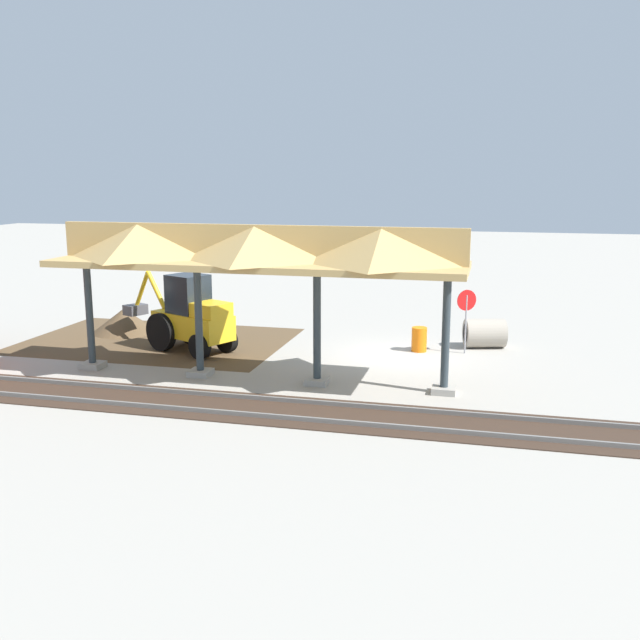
# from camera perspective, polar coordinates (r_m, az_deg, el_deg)

# --- Properties ---
(ground_plane) EXTENTS (120.00, 120.00, 0.00)m
(ground_plane) POSITION_cam_1_polar(r_m,az_deg,el_deg) (25.66, 6.27, -2.95)
(ground_plane) COLOR #9E998E
(dirt_work_zone) EXTENTS (10.09, 7.00, 0.01)m
(dirt_work_zone) POSITION_cam_1_polar(r_m,az_deg,el_deg) (28.66, -12.89, -1.63)
(dirt_work_zone) COLOR brown
(dirt_work_zone) RESTS_ON ground
(platform_canopy) EXTENTS (12.89, 3.20, 4.90)m
(platform_canopy) POSITION_cam_1_polar(r_m,az_deg,el_deg) (21.97, -5.20, 5.69)
(platform_canopy) COLOR #9E998E
(platform_canopy) RESTS_ON ground
(rail_tracks) EXTENTS (60.00, 2.58, 0.15)m
(rail_tracks) POSITION_cam_1_polar(r_m,az_deg,el_deg) (19.27, 3.54, -7.73)
(rail_tracks) COLOR slate
(rail_tracks) RESTS_ON ground
(stop_sign) EXTENTS (0.66, 0.43, 2.34)m
(stop_sign) POSITION_cam_1_polar(r_m,az_deg,el_deg) (26.18, 11.63, 0.97)
(stop_sign) COLOR gray
(stop_sign) RESTS_ON ground
(backhoe) EXTENTS (5.28, 3.35, 2.82)m
(backhoe) POSITION_cam_1_polar(r_m,az_deg,el_deg) (26.63, -10.37, 0.25)
(backhoe) COLOR yellow
(backhoe) RESTS_ON ground
(dirt_mound) EXTENTS (5.26, 5.26, 1.97)m
(dirt_mound) POSITION_cam_1_polar(r_m,az_deg,el_deg) (30.59, -15.35, -0.94)
(dirt_mound) COLOR brown
(dirt_mound) RESTS_ON ground
(concrete_pipe) EXTENTS (1.70, 1.44, 1.09)m
(concrete_pipe) POSITION_cam_1_polar(r_m,az_deg,el_deg) (27.49, 13.03, -1.03)
(concrete_pipe) COLOR #9E9384
(concrete_pipe) RESTS_ON ground
(traffic_barrel) EXTENTS (0.56, 0.56, 0.90)m
(traffic_barrel) POSITION_cam_1_polar(r_m,az_deg,el_deg) (26.46, 7.94, -1.54)
(traffic_barrel) COLOR orange
(traffic_barrel) RESTS_ON ground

